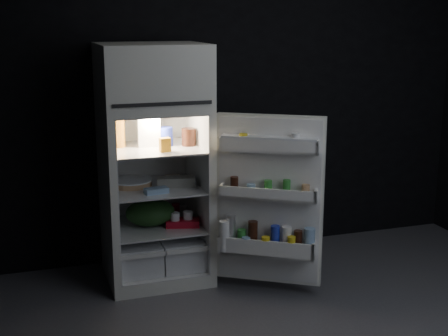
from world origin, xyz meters
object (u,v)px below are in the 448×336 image
object	(u,v)px
egg_carton	(176,182)
fridge_door	(268,204)
refrigerator	(153,156)
yogurt_tray	(183,223)
milk_jug	(148,130)

from	to	relation	value
egg_carton	fridge_door	bearing A→B (deg)	-29.76
refrigerator	egg_carton	world-z (taller)	refrigerator
fridge_door	yogurt_tray	distance (m)	0.72
refrigerator	egg_carton	xyz separation A→B (m)	(0.15, -0.08, -0.19)
fridge_door	yogurt_tray	world-z (taller)	fridge_door
milk_jug	egg_carton	world-z (taller)	milk_jug
refrigerator	milk_jug	distance (m)	0.20
refrigerator	yogurt_tray	world-z (taller)	refrigerator
fridge_door	egg_carton	size ratio (longest dim) A/B	4.31
yogurt_tray	milk_jug	bearing A→B (deg)	154.95
milk_jug	yogurt_tray	distance (m)	0.75
refrigerator	milk_jug	size ratio (longest dim) A/B	7.42
refrigerator	fridge_door	xyz separation A→B (m)	(0.70, -0.58, -0.28)
refrigerator	fridge_door	distance (m)	0.95
milk_jug	yogurt_tray	xyz separation A→B (m)	(0.21, -0.18, -0.69)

